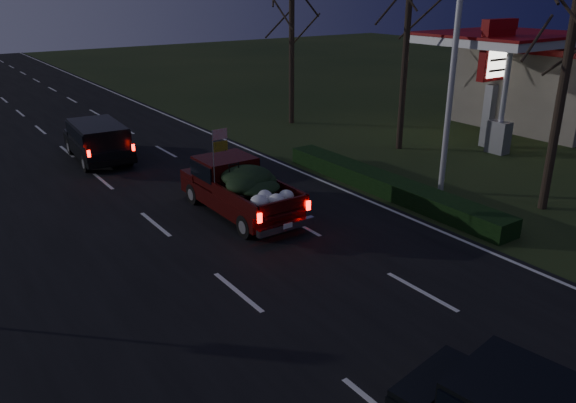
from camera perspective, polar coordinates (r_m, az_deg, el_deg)
ground at (r=13.59m, az=-5.13°, el=-9.19°), size 120.00×120.00×0.00m
road_asphalt at (r=13.58m, az=-5.13°, el=-9.15°), size 14.00×120.00×0.02m
hedge_row at (r=20.04m, az=9.97°, el=1.65°), size 1.00×10.00×0.60m
light_pole at (r=19.62m, az=16.77°, el=16.21°), size 0.50×0.90×9.16m
gas_price_pylon at (r=26.74m, az=20.31°, el=13.13°), size 2.00×0.41×5.57m
gas_station_building at (r=34.24m, az=26.50°, el=10.68°), size 10.00×7.00×4.00m
gas_canopy at (r=28.89m, az=21.19°, el=14.67°), size 7.10×6.10×4.88m
bare_tree_near at (r=19.18m, az=26.94°, el=15.18°), size 3.60×3.60×7.50m
bare_tree_mid at (r=25.13m, az=12.23°, el=19.42°), size 3.60×3.60×8.50m
bare_tree_far at (r=29.82m, az=0.38°, el=17.85°), size 3.60×3.60×7.00m
pickup_truck at (r=17.81m, az=-5.00°, el=1.65°), size 1.87×4.85×2.54m
lead_suv at (r=24.69m, az=-18.77°, el=6.15°), size 2.18×4.64×1.30m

